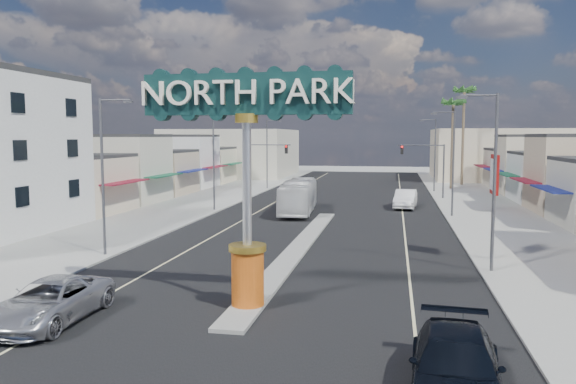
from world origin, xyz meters
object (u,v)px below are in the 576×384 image
at_px(traffic_signal_left, 264,159).
at_px(palm_right_mid, 453,107).
at_px(streetlight_l_far, 268,150).
at_px(streetlight_r_near, 491,173).
at_px(bank_pylon_sign, 494,180).
at_px(car_parked_right, 405,199).
at_px(city_bus, 298,196).
at_px(streetlight_l_near, 105,169).
at_px(palm_left_far, 245,99).
at_px(traffic_signal_right, 427,160).
at_px(palm_right_far, 464,96).
at_px(suv_left, 50,301).
at_px(gateway_sign, 247,161).
at_px(suv_right, 456,367).
at_px(streetlight_l_mid, 215,156).
at_px(streetlight_r_far, 434,151).
at_px(streetlight_r_mid, 451,158).

distance_m(traffic_signal_left, palm_right_mid, 26.01).
bearing_deg(streetlight_l_far, streetlight_r_near, -63.58).
relative_size(streetlight_r_near, palm_right_mid, 0.74).
bearing_deg(streetlight_r_near, bank_pylon_sign, 77.57).
distance_m(car_parked_right, city_bus, 10.86).
height_order(streetlight_l_near, city_bus, streetlight_l_near).
xyz_separation_m(streetlight_l_far, car_parked_right, (17.24, -16.68, -4.18)).
height_order(streetlight_r_near, bank_pylon_sign, streetlight_r_near).
relative_size(streetlight_l_near, palm_left_far, 0.69).
height_order(traffic_signal_right, palm_right_far, palm_right_far).
bearing_deg(traffic_signal_left, palm_left_far, 122.43).
relative_size(palm_right_far, car_parked_right, 2.61).
xyz_separation_m(streetlight_l_near, bank_pylon_sign, (21.51, 2.91, -0.58)).
xyz_separation_m(traffic_signal_right, suv_left, (-15.97, -44.96, -3.48)).
xyz_separation_m(gateway_sign, bank_pylon_sign, (11.07, 10.93, -1.44)).
bearing_deg(traffic_signal_left, city_bus, -64.98).
distance_m(suv_left, city_bus, 31.42).
relative_size(gateway_sign, streetlight_r_near, 1.02).
height_order(streetlight_r_near, palm_right_mid, palm_right_mid).
xyz_separation_m(palm_left_far, suv_right, (20.35, -54.48, -10.65)).
xyz_separation_m(palm_left_far, palm_right_mid, (26.00, 6.00, -0.90)).
height_order(streetlight_l_mid, car_parked_right, streetlight_l_mid).
bearing_deg(streetlight_l_far, streetlight_l_near, -90.00).
distance_m(gateway_sign, bank_pylon_sign, 15.63).
relative_size(streetlight_r_near, car_parked_right, 1.67).
xyz_separation_m(streetlight_l_mid, car_parked_right, (17.24, 5.32, -4.18)).
distance_m(streetlight_r_far, city_bus, 25.73).
bearing_deg(streetlight_l_far, gateway_sign, -78.22).
bearing_deg(city_bus, streetlight_l_mid, 177.52).
relative_size(streetlight_l_near, suv_right, 1.55).
bearing_deg(traffic_signal_left, streetlight_r_near, -60.01).
bearing_deg(streetlight_r_far, palm_right_mid, 57.31).
bearing_deg(streetlight_r_near, streetlight_l_mid, 136.21).
relative_size(traffic_signal_left, suv_left, 1.05).
xyz_separation_m(streetlight_r_far, city_bus, (-13.17, -21.82, -3.57)).
relative_size(traffic_signal_right, palm_right_mid, 0.50).
bearing_deg(city_bus, palm_right_mid, 54.78).
distance_m(streetlight_r_far, car_parked_right, 17.57).
bearing_deg(palm_left_far, streetlight_l_near, -86.33).
distance_m(streetlight_r_mid, suv_left, 35.68).
distance_m(streetlight_r_near, suv_right, 15.40).
distance_m(traffic_signal_right, bank_pylon_sign, 31.14).
xyz_separation_m(traffic_signal_right, streetlight_r_far, (1.25, 8.01, 0.79)).
bearing_deg(traffic_signal_left, suv_left, -86.95).
bearing_deg(streetlight_l_mid, streetlight_r_near, -43.79).
bearing_deg(streetlight_l_near, streetlight_l_mid, 90.00).
relative_size(traffic_signal_right, car_parked_right, 1.11).
height_order(palm_left_far, suv_right, palm_left_far).
height_order(suv_right, city_bus, city_bus).
xyz_separation_m(traffic_signal_left, suv_right, (16.54, -48.48, -3.43)).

